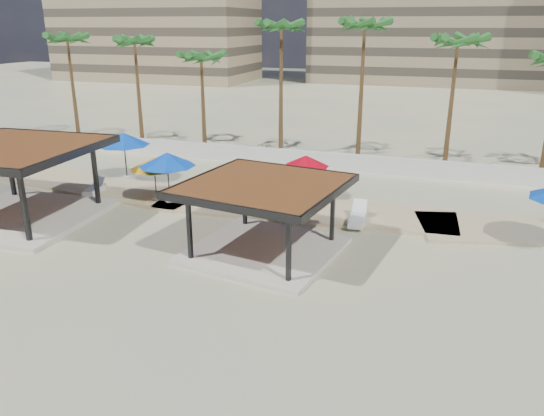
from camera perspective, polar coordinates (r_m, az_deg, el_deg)
The scene contains 17 objects.
ground at distance 23.04m, azimuth -6.42°, elevation -5.36°, with size 200.00×200.00×0.00m, color #CCBA87.
promenade at distance 29.08m, azimuth 3.53°, elevation 0.16°, with size 44.45×7.97×0.24m.
boundary_wall at distance 37.16m, azimuth 3.99°, elevation 5.24°, with size 56.00×0.30×1.20m, color silver.
pavilion_central at distance 22.75m, azimuth -0.89°, elevation -0.35°, with size 7.19×7.19×3.21m.
pavilion_west at distance 29.67m, azimuth -25.93°, elevation 3.16°, with size 8.03×8.03×3.87m.
umbrella_a at distance 34.81m, azimuth -15.68°, elevation 7.15°, with size 3.82×3.82×2.92m.
umbrella_b at distance 29.91m, azimuth -12.58°, elevation 4.69°, with size 3.43×3.43×2.44m.
umbrella_c at distance 29.99m, azimuth 3.66°, elevation 5.06°, with size 3.48×3.48×2.38m.
umbrella_f at distance 29.42m, azimuth -11.22°, elevation 5.14°, with size 4.13×4.13×2.78m.
lounger_a at distance 32.73m, azimuth -18.55°, elevation 1.91°, with size 1.05×2.08×0.75m.
lounger_b at distance 26.75m, azimuth 9.20°, elevation -1.05°, with size 0.88×2.29×0.85m.
palm_a at distance 47.88m, azimuth -21.14°, elevation 16.25°, with size 3.00×3.00×9.26m.
palm_b at distance 44.70m, azimuth -14.55°, elevation 16.55°, with size 3.00×3.00×9.08m.
palm_c at distance 41.28m, azimuth -7.62°, elevation 15.40°, with size 3.00×3.00×8.01m.
palm_d at distance 39.70m, azimuth 1.01°, elevation 18.43°, with size 3.00×3.00×10.23m.
palm_e at distance 37.80m, azimuth 9.92°, elevation 18.26°, with size 3.00×3.00×10.32m.
palm_f at distance 37.52m, azimuth 19.33°, elevation 16.09°, with size 3.00×3.00×9.34m.
Camera 1 is at (9.11, -18.90, 9.52)m, focal length 35.00 mm.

